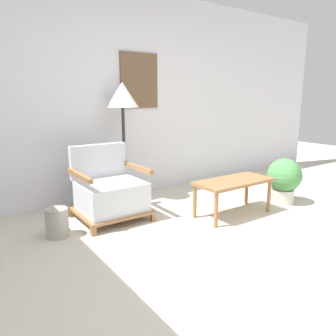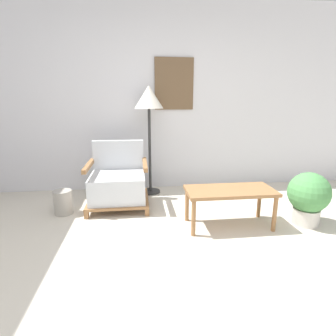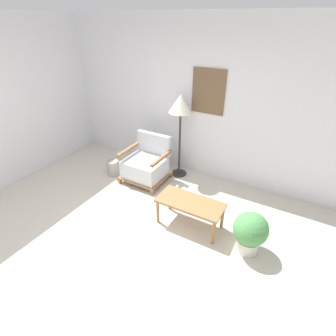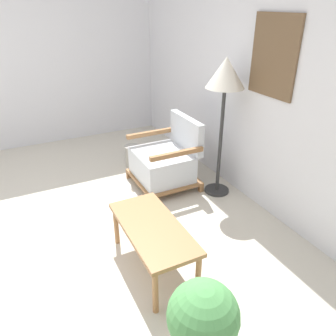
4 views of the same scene
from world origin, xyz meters
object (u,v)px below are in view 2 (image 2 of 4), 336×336
object	(u,v)px
floor_lamp	(149,103)
potted_plant	(308,196)
coffee_table	(230,194)
armchair	(118,183)
vase	(63,202)

from	to	relation	value
floor_lamp	potted_plant	bearing A→B (deg)	-36.98
floor_lamp	coffee_table	size ratio (longest dim) A/B	1.64
armchair	vase	size ratio (longest dim) A/B	2.81
armchair	coffee_table	bearing A→B (deg)	-30.07
coffee_table	vase	distance (m)	1.94
armchair	vase	world-z (taller)	armchair
coffee_table	vase	bearing A→B (deg)	163.90
armchair	floor_lamp	distance (m)	1.17
armchair	floor_lamp	xyz separation A→B (m)	(0.43, 0.47, 0.99)
armchair	potted_plant	size ratio (longest dim) A/B	1.39
floor_lamp	potted_plant	world-z (taller)	floor_lamp
armchair	vase	bearing A→B (deg)	-165.43
armchair	coffee_table	size ratio (longest dim) A/B	0.87
floor_lamp	vase	xyz separation A→B (m)	(-1.07, -0.63, -1.14)
floor_lamp	coffee_table	world-z (taller)	floor_lamp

